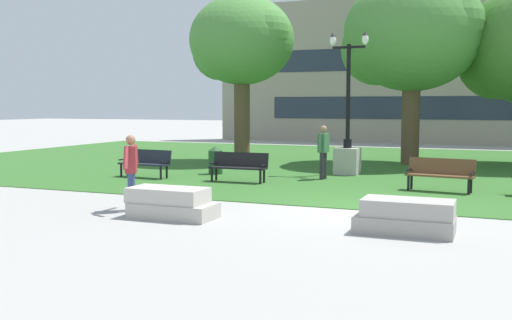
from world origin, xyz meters
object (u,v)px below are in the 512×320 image
(park_bench_near_right, at_px, (146,162))
(park_bench_far_right, at_px, (239,165))
(concrete_block_left, at_px, (406,217))
(person_skateboarder, at_px, (131,168))
(concrete_block_center, at_px, (171,203))
(park_bench_far_left, at_px, (440,173))
(skateboard, at_px, (156,206))
(trash_bin, at_px, (215,160))
(lamp_post_right, at_px, (347,146))
(person_bystander_near_lawn, at_px, (323,149))

(park_bench_near_right, xyz_separation_m, park_bench_far_right, (3.30, 0.08, 0.00))
(concrete_block_left, height_order, person_skateboarder, person_skateboarder)
(concrete_block_center, relative_size, park_bench_far_left, 1.00)
(skateboard, height_order, trash_bin, trash_bin)
(park_bench_near_right, height_order, lamp_post_right, lamp_post_right)
(trash_bin, bearing_deg, concrete_block_left, -44.22)
(skateboard, distance_m, person_bystander_near_lawn, 7.12)
(park_bench_far_right, xyz_separation_m, person_bystander_near_lawn, (2.22, 1.61, 0.44))
(skateboard, relative_size, park_bench_far_right, 0.56)
(person_skateboarder, height_order, person_bystander_near_lawn, person_bystander_near_lawn)
(park_bench_far_right, bearing_deg, concrete_block_center, -80.55)
(park_bench_near_right, relative_size, person_bystander_near_lawn, 1.08)
(lamp_post_right, height_order, person_bystander_near_lawn, lamp_post_right)
(skateboard, distance_m, park_bench_near_right, 6.18)
(park_bench_near_right, bearing_deg, park_bench_far_left, 1.65)
(skateboard, xyz_separation_m, park_bench_far_right, (-0.18, 5.16, 0.45))
(park_bench_far_right, distance_m, person_bystander_near_lawn, 2.78)
(trash_bin, bearing_deg, person_bystander_near_lawn, -0.52)
(park_bench_far_right, relative_size, trash_bin, 1.88)
(concrete_block_left, bearing_deg, trash_bin, 135.78)
(concrete_block_left, relative_size, park_bench_near_right, 0.98)
(concrete_block_center, distance_m, person_skateboarder, 1.49)
(skateboard, height_order, park_bench_far_right, park_bench_far_right)
(concrete_block_left, relative_size, person_skateboarder, 1.05)
(person_skateboarder, relative_size, trash_bin, 1.78)
(concrete_block_center, distance_m, park_bench_far_right, 5.93)
(person_bystander_near_lawn, bearing_deg, park_bench_far_right, -144.14)
(lamp_post_right, bearing_deg, person_skateboarder, -108.58)
(skateboard, height_order, park_bench_near_right, park_bench_near_right)
(trash_bin, bearing_deg, skateboard, -75.32)
(park_bench_far_right, bearing_deg, person_bystander_near_lawn, 35.86)
(park_bench_near_right, height_order, person_bystander_near_lawn, person_bystander_near_lawn)
(concrete_block_center, height_order, park_bench_far_right, park_bench_far_right)
(park_bench_far_right, bearing_deg, person_skateboarder, -93.08)
(person_skateboarder, distance_m, lamp_post_right, 9.13)
(person_skateboarder, relative_size, skateboard, 1.69)
(person_skateboarder, xyz_separation_m, lamp_post_right, (2.91, 8.65, 0.03))
(park_bench_near_right, xyz_separation_m, lamp_post_right, (5.92, 3.32, 0.46))
(park_bench_near_right, bearing_deg, skateboard, -55.56)
(skateboard, bearing_deg, concrete_block_left, -4.11)
(lamp_post_right, bearing_deg, concrete_block_left, -70.10)
(skateboard, bearing_deg, lamp_post_right, 73.84)
(concrete_block_left, height_order, lamp_post_right, lamp_post_right)
(concrete_block_center, height_order, lamp_post_right, lamp_post_right)
(park_bench_far_left, distance_m, person_bystander_near_lawn, 3.99)
(concrete_block_center, distance_m, trash_bin, 7.92)
(trash_bin, relative_size, person_bystander_near_lawn, 0.56)
(park_bench_far_left, bearing_deg, park_bench_far_right, -178.18)
(park_bench_near_right, distance_m, person_bystander_near_lawn, 5.79)
(person_skateboarder, height_order, park_bench_near_right, person_skateboarder)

